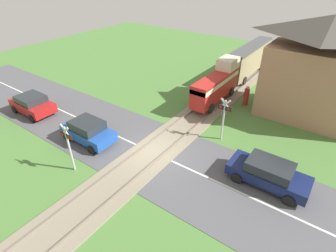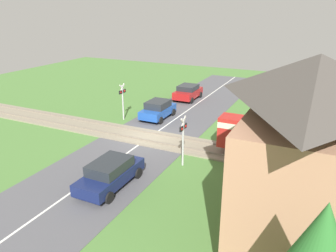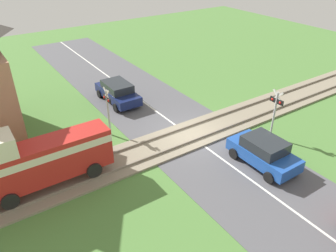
{
  "view_description": "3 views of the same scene",
  "coord_description": "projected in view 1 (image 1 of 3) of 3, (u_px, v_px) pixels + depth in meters",
  "views": [
    {
      "loc": [
        8.33,
        -10.09,
        10.28
      ],
      "look_at": [
        0.0,
        1.58,
        1.2
      ],
      "focal_mm": 28.0,
      "sensor_mm": 36.0,
      "label": 1
    },
    {
      "loc": [
        18.94,
        10.69,
        8.9
      ],
      "look_at": [
        0.0,
        1.58,
        1.2
      ],
      "focal_mm": 35.0,
      "sensor_mm": 36.0,
      "label": 2
    },
    {
      "loc": [
        -13.06,
        10.36,
        10.4
      ],
      "look_at": [
        0.0,
        1.58,
        1.2
      ],
      "focal_mm": 35.0,
      "sensor_mm": 36.0,
      "label": 3
    }
  ],
  "objects": [
    {
      "name": "track_bed",
      "position": [
        153.0,
        152.0,
        16.49
      ],
      "size": [
        2.8,
        48.0,
        0.24
      ],
      "color": "gray",
      "rests_on": "ground_plane"
    },
    {
      "name": "car_far_side",
      "position": [
        268.0,
        173.0,
        13.85
      ],
      "size": [
        4.19,
        1.88,
        1.45
      ],
      "color": "#141E4C",
      "rests_on": "ground_plane"
    },
    {
      "name": "road_surface",
      "position": [
        154.0,
        153.0,
        16.53
      ],
      "size": [
        48.0,
        6.4,
        0.02
      ],
      "color": "#515156",
      "rests_on": "ground_plane"
    },
    {
      "name": "car_behind_queue",
      "position": [
        32.0,
        104.0,
        20.48
      ],
      "size": [
        3.72,
        2.02,
        1.48
      ],
      "color": "#A81919",
      "rests_on": "ground_plane"
    },
    {
      "name": "crossing_signal_west_approach",
      "position": [
        68.0,
        142.0,
        14.19
      ],
      "size": [
        0.9,
        0.18,
        3.03
      ],
      "color": "#B7B7B7",
      "rests_on": "ground_plane"
    },
    {
      "name": "ground_plane",
      "position": [
        154.0,
        153.0,
        16.53
      ],
      "size": [
        60.0,
        60.0,
        0.0
      ],
      "primitive_type": "plane",
      "color": "#4C7A38"
    },
    {
      "name": "pedestrian_by_station",
      "position": [
        246.0,
        96.0,
        21.68
      ],
      "size": [
        0.42,
        0.42,
        1.69
      ],
      "color": "#B2282D",
      "rests_on": "ground_plane"
    },
    {
      "name": "station_building",
      "position": [
        318.0,
        72.0,
        18.54
      ],
      "size": [
        7.5,
        4.66,
        7.42
      ],
      "color": "#AD7A5B",
      "rests_on": "ground_plane"
    },
    {
      "name": "crossing_signal_east_approach",
      "position": [
        224.0,
        114.0,
        16.79
      ],
      "size": [
        0.9,
        0.18,
        3.03
      ],
      "color": "#B7B7B7",
      "rests_on": "ground_plane"
    },
    {
      "name": "car_near_crossing",
      "position": [
        88.0,
        131.0,
        17.24
      ],
      "size": [
        3.72,
        1.91,
        1.51
      ],
      "color": "#1E4CA8",
      "rests_on": "ground_plane"
    },
    {
      "name": "train",
      "position": [
        238.0,
        67.0,
        24.35
      ],
      "size": [
        1.58,
        14.77,
        3.18
      ],
      "color": "red",
      "rests_on": "track_bed"
    }
  ]
}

